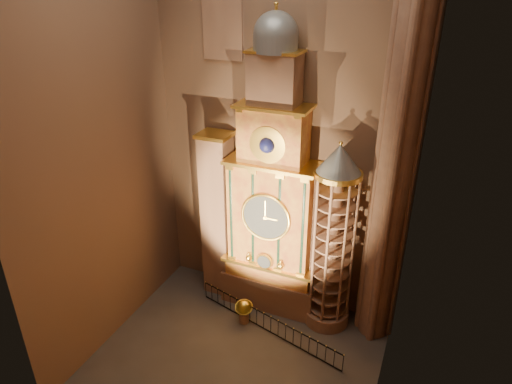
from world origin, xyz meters
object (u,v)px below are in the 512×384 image
at_px(astronomical_clock, 272,203).
at_px(celestial_globe, 244,309).
at_px(stair_turret, 332,241).
at_px(iron_railing, 267,323).
at_px(portrait_tower, 218,216).

relative_size(astronomical_clock, celestial_globe, 11.40).
height_order(astronomical_clock, stair_turret, astronomical_clock).
distance_m(astronomical_clock, iron_railing, 6.61).
xyz_separation_m(stair_turret, celestial_globe, (-4.25, -2.00, -4.39)).
bearing_deg(stair_turret, celestial_globe, -154.74).
xyz_separation_m(celestial_globe, iron_railing, (1.50, -0.21, -0.28)).
bearing_deg(astronomical_clock, portrait_tower, 179.71).
bearing_deg(iron_railing, stair_turret, 38.91).
distance_m(astronomical_clock, portrait_tower, 3.73).
height_order(astronomical_clock, celestial_globe, astronomical_clock).
bearing_deg(stair_turret, astronomical_clock, 175.70).
xyz_separation_m(stair_turret, iron_railing, (-2.75, -2.22, -4.67)).
bearing_deg(iron_railing, celestial_globe, 171.93).
bearing_deg(astronomical_clock, celestial_globe, -108.21).
bearing_deg(iron_railing, portrait_tower, 149.00).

